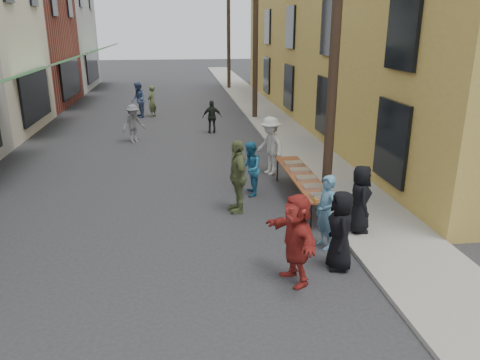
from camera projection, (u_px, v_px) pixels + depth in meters
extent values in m
plane|color=#28282B|center=(166.00, 262.00, 9.52)|extent=(120.00, 120.00, 0.00)
cube|color=gray|center=(268.00, 117.00, 24.25)|extent=(2.20, 60.00, 0.10)
cube|color=gray|center=(31.00, 26.00, 34.12)|extent=(8.00, 8.00, 9.00)
cube|color=gold|center=(398.00, 16.00, 22.52)|extent=(10.00, 28.00, 10.00)
cylinder|color=#2D2116|center=(336.00, 29.00, 11.47)|extent=(0.26, 0.26, 9.00)
cylinder|color=#2D2116|center=(256.00, 27.00, 22.76)|extent=(0.26, 0.26, 9.00)
cylinder|color=#2D2116|center=(229.00, 26.00, 34.05)|extent=(0.26, 0.26, 9.00)
cube|color=maroon|center=(303.00, 177.00, 12.53)|extent=(0.70, 4.00, 0.04)
cylinder|color=black|center=(311.00, 217.00, 10.84)|extent=(0.04, 0.04, 0.71)
cylinder|color=black|center=(335.00, 216.00, 10.92)|extent=(0.04, 0.04, 0.71)
cylinder|color=black|center=(277.00, 170.00, 14.38)|extent=(0.04, 0.04, 0.71)
cylinder|color=black|center=(296.00, 169.00, 14.45)|extent=(0.04, 0.04, 0.71)
cube|color=maroon|center=(321.00, 196.00, 10.96)|extent=(0.50, 0.33, 0.08)
cube|color=#B2B2B7|center=(314.00, 187.00, 11.57)|extent=(0.50, 0.33, 0.08)
cube|color=tan|center=(306.00, 178.00, 12.23)|extent=(0.50, 0.33, 0.08)
cube|color=#B2B2B7|center=(299.00, 170.00, 12.89)|extent=(0.50, 0.33, 0.08)
cube|color=tan|center=(293.00, 163.00, 13.55)|extent=(0.50, 0.33, 0.08)
cylinder|color=#A57F26|center=(316.00, 201.00, 10.65)|extent=(0.07, 0.07, 0.08)
cylinder|color=#A57F26|center=(315.00, 199.00, 10.74)|extent=(0.07, 0.07, 0.08)
cylinder|color=#A57F26|center=(313.00, 198.00, 10.84)|extent=(0.07, 0.07, 0.08)
cylinder|color=tan|center=(333.00, 198.00, 10.74)|extent=(0.08, 0.08, 0.12)
imported|color=black|center=(340.00, 230.00, 9.07)|extent=(0.59, 0.84, 1.61)
imported|color=teal|center=(326.00, 212.00, 9.94)|extent=(0.53, 0.67, 1.63)
imported|color=teal|center=(250.00, 169.00, 13.06)|extent=(0.67, 0.82, 1.55)
imported|color=beige|center=(270.00, 146.00, 14.93)|extent=(1.13, 1.38, 1.86)
imported|color=#5F6A3D|center=(237.00, 176.00, 11.86)|extent=(0.60, 1.16, 1.89)
imported|color=maroon|center=(296.00, 239.00, 8.57)|extent=(0.93, 1.70, 1.74)
imported|color=black|center=(360.00, 199.00, 10.51)|extent=(0.61, 0.83, 1.56)
imported|color=slate|center=(133.00, 124.00, 19.04)|extent=(1.16, 1.05, 1.56)
imported|color=black|center=(212.00, 117.00, 20.70)|extent=(0.85, 0.36, 1.46)
imported|color=#505B34|center=(152.00, 101.00, 24.38)|extent=(0.59, 0.70, 1.63)
imported|color=#41557F|center=(138.00, 100.00, 24.20)|extent=(0.87, 1.02, 1.83)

